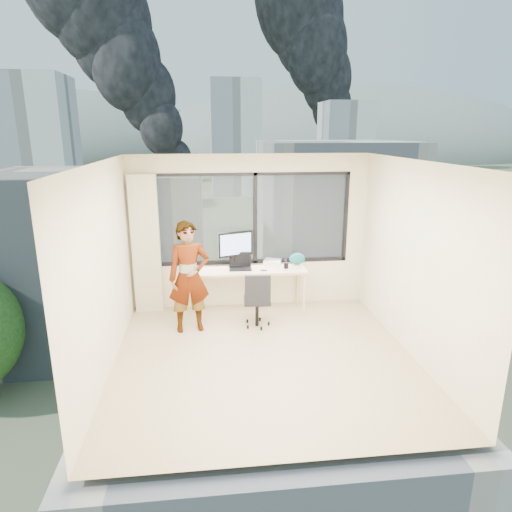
{
  "coord_description": "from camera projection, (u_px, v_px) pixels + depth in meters",
  "views": [
    {
      "loc": [
        -0.73,
        -5.39,
        2.95
      ],
      "look_at": [
        0.0,
        1.0,
        1.15
      ],
      "focal_mm": 31.37,
      "sensor_mm": 36.0,
      "label": 1
    }
  ],
  "objects": [
    {
      "name": "floor",
      "position": [
        264.0,
        358.0,
        6.04
      ],
      "size": [
        4.0,
        4.0,
        0.01
      ],
      "primitive_type": "cube",
      "color": "tan",
      "rests_on": "ground"
    },
    {
      "name": "ceiling",
      "position": [
        266.0,
        162.0,
        5.33
      ],
      "size": [
        4.0,
        4.0,
        0.01
      ],
      "primitive_type": "cube",
      "color": "white",
      "rests_on": "ground"
    },
    {
      "name": "wall_front",
      "position": [
        296.0,
        334.0,
        3.77
      ],
      "size": [
        4.0,
        0.01,
        2.6
      ],
      "primitive_type": "cube",
      "color": "beige",
      "rests_on": "ground"
    },
    {
      "name": "wall_left",
      "position": [
        103.0,
        271.0,
        5.47
      ],
      "size": [
        0.01,
        4.0,
        2.6
      ],
      "primitive_type": "cube",
      "color": "beige",
      "rests_on": "ground"
    },
    {
      "name": "wall_right",
      "position": [
        415.0,
        261.0,
        5.91
      ],
      "size": [
        0.01,
        4.0,
        2.6
      ],
      "primitive_type": "cube",
      "color": "beige",
      "rests_on": "ground"
    },
    {
      "name": "window_wall",
      "position": [
        252.0,
        219.0,
        7.54
      ],
      "size": [
        3.3,
        0.16,
        1.55
      ],
      "primitive_type": null,
      "color": "black",
      "rests_on": "ground"
    },
    {
      "name": "curtain",
      "position": [
        146.0,
        245.0,
        7.34
      ],
      "size": [
        0.45,
        0.14,
        2.3
      ],
      "primitive_type": "cube",
      "color": "beige",
      "rests_on": "floor"
    },
    {
      "name": "desk",
      "position": [
        252.0,
        290.0,
        7.52
      ],
      "size": [
        1.8,
        0.6,
        0.75
      ],
      "primitive_type": "cube",
      "color": "#D4B88E",
      "rests_on": "floor"
    },
    {
      "name": "chair",
      "position": [
        257.0,
        298.0,
        6.92
      ],
      "size": [
        0.49,
        0.49,
        0.91
      ],
      "primitive_type": null,
      "rotation": [
        0.0,
        0.0,
        -0.06
      ],
      "color": "black",
      "rests_on": "floor"
    },
    {
      "name": "person",
      "position": [
        189.0,
        277.0,
        6.68
      ],
      "size": [
        0.68,
        0.5,
        1.69
      ],
      "primitive_type": "imported",
      "rotation": [
        0.0,
        0.0,
        0.16
      ],
      "color": "#2D2D33",
      "rests_on": "floor"
    },
    {
      "name": "monitor",
      "position": [
        235.0,
        249.0,
        7.44
      ],
      "size": [
        0.62,
        0.32,
        0.61
      ],
      "primitive_type": null,
      "rotation": [
        0.0,
        0.0,
        0.33
      ],
      "color": "black",
      "rests_on": "desk"
    },
    {
      "name": "game_console",
      "position": [
        273.0,
        262.0,
        7.7
      ],
      "size": [
        0.34,
        0.32,
        0.07
      ],
      "primitive_type": "cube",
      "rotation": [
        0.0,
        0.0,
        -0.35
      ],
      "color": "white",
      "rests_on": "desk"
    },
    {
      "name": "laptop",
      "position": [
        240.0,
        262.0,
        7.36
      ],
      "size": [
        0.38,
        0.4,
        0.23
      ],
      "primitive_type": null,
      "rotation": [
        0.0,
        0.0,
        -0.05
      ],
      "color": "black",
      "rests_on": "desk"
    },
    {
      "name": "cellphone",
      "position": [
        264.0,
        270.0,
        7.31
      ],
      "size": [
        0.12,
        0.08,
        0.01
      ],
      "primitive_type": "cube",
      "rotation": [
        0.0,
        0.0,
        -0.3
      ],
      "color": "black",
      "rests_on": "desk"
    },
    {
      "name": "pen_cup",
      "position": [
        286.0,
        265.0,
        7.42
      ],
      "size": [
        0.08,
        0.08,
        0.1
      ],
      "primitive_type": "cylinder",
      "rotation": [
        0.0,
        0.0,
        -0.01
      ],
      "color": "black",
      "rests_on": "desk"
    },
    {
      "name": "handbag",
      "position": [
        297.0,
        259.0,
        7.63
      ],
      "size": [
        0.28,
        0.17,
        0.2
      ],
      "primitive_type": "ellipsoid",
      "rotation": [
        0.0,
        0.0,
        0.14
      ],
      "color": "#0C4D4B",
      "rests_on": "desk"
    },
    {
      "name": "exterior_ground",
      "position": [
        207.0,
        194.0,
        124.6
      ],
      "size": [
        400.0,
        400.0,
        0.04
      ],
      "primitive_type": "cube",
      "color": "#515B3D",
      "rests_on": "ground"
    },
    {
      "name": "near_bldg_a",
      "position": [
        103.0,
        260.0,
        35.63
      ],
      "size": [
        16.0,
        12.0,
        14.0
      ],
      "primitive_type": "cube",
      "color": "beige",
      "rests_on": "exterior_ground"
    },
    {
      "name": "near_bldg_b",
      "position": [
        332.0,
        222.0,
        45.33
      ],
      "size": [
        14.0,
        13.0,
        16.0
      ],
      "primitive_type": "cube",
      "color": "silver",
      "rests_on": "exterior_ground"
    },
    {
      "name": "far_tower_a",
      "position": [
        38.0,
        146.0,
        93.06
      ],
      "size": [
        14.0,
        14.0,
        28.0
      ],
      "primitive_type": "cube",
      "color": "silver",
      "rests_on": "exterior_ground"
    },
    {
      "name": "far_tower_b",
      "position": [
        235.0,
        138.0,
        121.43
      ],
      "size": [
        13.0,
        13.0,
        30.0
      ],
      "primitive_type": "cube",
      "color": "silver",
      "rests_on": "exterior_ground"
    },
    {
      "name": "far_tower_c",
      "position": [
        345.0,
        144.0,
        145.17
      ],
      "size": [
        15.0,
        15.0,
        26.0
      ],
      "primitive_type": "cube",
      "color": "silver",
      "rests_on": "exterior_ground"
    },
    {
      "name": "far_tower_d",
      "position": [
        18.0,
        150.0,
        143.74
      ],
      "size": [
        16.0,
        14.0,
        22.0
      ],
      "primitive_type": "cube",
      "color": "silver",
      "rests_on": "exterior_ground"
    },
    {
      "name": "hill_a",
      "position": [
        27.0,
        157.0,
        302.73
      ],
      "size": [
        288.0,
        216.0,
        90.0
      ],
      "primitive_type": "ellipsoid",
      "color": "slate",
      "rests_on": "exterior_ground"
    },
    {
      "name": "hill_b",
      "position": [
        342.0,
        155.0,
        326.91
      ],
      "size": [
        300.0,
        220.0,
        96.0
      ],
      "primitive_type": "ellipsoid",
      "color": "slate",
      "rests_on": "exterior_ground"
    },
    {
      "name": "tree_b",
      "position": [
        291.0,
        351.0,
        26.26
      ],
      "size": [
        7.6,
        7.6,
        9.0
      ],
      "primitive_type": null,
      "color": "#1E4517",
      "rests_on": "exterior_ground"
    },
    {
      "name": "tree_c",
      "position": [
        414.0,
        244.0,
        49.15
      ],
      "size": [
        8.4,
        8.4,
        10.0
      ],
      "primitive_type": null,
      "color": "#1E4517",
      "rests_on": "exterior_ground"
    },
    {
      "name": "smoke_plume_a",
      "position": [
        169.0,
        10.0,
        137.89
      ],
      "size": [
        40.0,
        24.0,
        90.0
      ],
      "primitive_type": null,
      "color": "black",
      "rests_on": "exterior_ground"
    },
    {
      "name": "smoke_plume_b",
      "position": [
        350.0,
        64.0,
        167.41
      ],
      "size": [
        30.0,
        18.0,
        70.0
      ],
      "primitive_type": null,
      "color": "black",
      "rests_on": "exterior_ground"
    }
  ]
}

